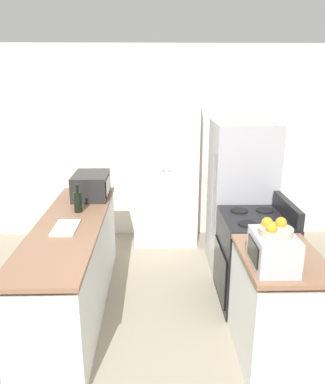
{
  "coord_description": "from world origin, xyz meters",
  "views": [
    {
      "loc": [
        -0.09,
        -2.0,
        2.18
      ],
      "look_at": [
        0.0,
        1.69,
        1.05
      ],
      "focal_mm": 35.0,
      "sensor_mm": 36.0,
      "label": 1
    }
  ],
  "objects_px": {
    "pantry_cabinet": "(165,165)",
    "microwave": "(91,185)",
    "toaster_oven": "(273,251)",
    "fruit_bowl": "(275,229)",
    "stove": "(253,259)",
    "wine_bottle": "(78,201)",
    "refrigerator": "(240,198)"
  },
  "relations": [
    {
      "from": "refrigerator",
      "to": "microwave",
      "type": "distance_m",
      "value": 1.7
    },
    {
      "from": "fruit_bowl",
      "to": "toaster_oven",
      "type": "bearing_deg",
      "value": 16.82
    },
    {
      "from": "microwave",
      "to": "toaster_oven",
      "type": "relative_size",
      "value": 1.38
    },
    {
      "from": "stove",
      "to": "toaster_oven",
      "type": "distance_m",
      "value": 1.14
    },
    {
      "from": "pantry_cabinet",
      "to": "microwave",
      "type": "height_order",
      "value": "pantry_cabinet"
    },
    {
      "from": "toaster_oven",
      "to": "refrigerator",
      "type": "bearing_deg",
      "value": 84.43
    },
    {
      "from": "fruit_bowl",
      "to": "stove",
      "type": "bearing_deg",
      "value": 80.99
    },
    {
      "from": "microwave",
      "to": "wine_bottle",
      "type": "bearing_deg",
      "value": -96.59
    },
    {
      "from": "toaster_oven",
      "to": "microwave",
      "type": "bearing_deg",
      "value": 132.61
    },
    {
      "from": "pantry_cabinet",
      "to": "stove",
      "type": "distance_m",
      "value": 1.8
    },
    {
      "from": "toaster_oven",
      "to": "stove",
      "type": "bearing_deg",
      "value": 81.15
    },
    {
      "from": "toaster_oven",
      "to": "fruit_bowl",
      "type": "distance_m",
      "value": 0.17
    },
    {
      "from": "refrigerator",
      "to": "pantry_cabinet",
      "type": "bearing_deg",
      "value": 139.29
    },
    {
      "from": "pantry_cabinet",
      "to": "microwave",
      "type": "distance_m",
      "value": 1.16
    },
    {
      "from": "refrigerator",
      "to": "microwave",
      "type": "xyz_separation_m",
      "value": [
        -1.69,
        -0.07,
        0.18
      ]
    },
    {
      "from": "microwave",
      "to": "toaster_oven",
      "type": "distance_m",
      "value": 2.25
    },
    {
      "from": "pantry_cabinet",
      "to": "stove",
      "type": "bearing_deg",
      "value": -60.68
    },
    {
      "from": "wine_bottle",
      "to": "toaster_oven",
      "type": "bearing_deg",
      "value": -36.53
    },
    {
      "from": "refrigerator",
      "to": "wine_bottle",
      "type": "distance_m",
      "value": 1.84
    },
    {
      "from": "wine_bottle",
      "to": "fruit_bowl",
      "type": "bearing_deg",
      "value": -36.6
    },
    {
      "from": "wine_bottle",
      "to": "stove",
      "type": "bearing_deg",
      "value": -6.42
    },
    {
      "from": "microwave",
      "to": "toaster_oven",
      "type": "height_order",
      "value": "microwave"
    },
    {
      "from": "pantry_cabinet",
      "to": "microwave",
      "type": "relative_size",
      "value": 4.13
    },
    {
      "from": "stove",
      "to": "wine_bottle",
      "type": "distance_m",
      "value": 1.83
    },
    {
      "from": "stove",
      "to": "toaster_oven",
      "type": "xyz_separation_m",
      "value": [
        -0.15,
        -0.98,
        0.57
      ]
    },
    {
      "from": "refrigerator",
      "to": "toaster_oven",
      "type": "distance_m",
      "value": 1.74
    },
    {
      "from": "microwave",
      "to": "wine_bottle",
      "type": "distance_m",
      "value": 0.49
    },
    {
      "from": "wine_bottle",
      "to": "fruit_bowl",
      "type": "distance_m",
      "value": 1.97
    },
    {
      "from": "refrigerator",
      "to": "microwave",
      "type": "relative_size",
      "value": 3.3
    },
    {
      "from": "pantry_cabinet",
      "to": "microwave",
      "type": "xyz_separation_m",
      "value": [
        -0.85,
        -0.79,
        -0.04
      ]
    },
    {
      "from": "pantry_cabinet",
      "to": "stove",
      "type": "height_order",
      "value": "pantry_cabinet"
    },
    {
      "from": "stove",
      "to": "toaster_oven",
      "type": "relative_size",
      "value": 2.82
    }
  ]
}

